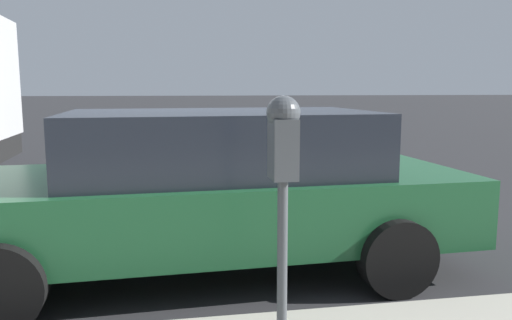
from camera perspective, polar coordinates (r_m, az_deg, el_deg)
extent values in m
plane|color=#2B2B2D|center=(5.62, -7.63, -9.22)|extent=(220.00, 220.00, 0.00)
cylinder|color=#4C5156|center=(2.95, 3.01, -11.84)|extent=(0.06, 0.06, 1.01)
cube|color=#4C5156|center=(2.79, 3.11, 1.25)|extent=(0.20, 0.14, 0.34)
sphere|color=#4C5156|center=(2.78, 3.15, 5.42)|extent=(0.19, 0.19, 0.19)
cube|color=#19389E|center=(2.90, 2.64, 0.67)|extent=(0.01, 0.11, 0.12)
cube|color=black|center=(2.89, 2.65, 3.01)|extent=(0.01, 0.10, 0.08)
cube|color=#1E5B33|center=(4.58, -6.29, -5.19)|extent=(1.97, 4.86, 0.59)
cube|color=#232833|center=(4.51, -3.98, 2.04)|extent=(1.67, 2.75, 0.56)
cylinder|color=black|center=(5.60, -22.65, -6.45)|extent=(0.25, 0.65, 0.64)
cylinder|color=black|center=(4.26, 15.81, -10.65)|extent=(0.25, 0.65, 0.64)
cylinder|color=black|center=(5.83, 7.57, -5.31)|extent=(0.25, 0.65, 0.64)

